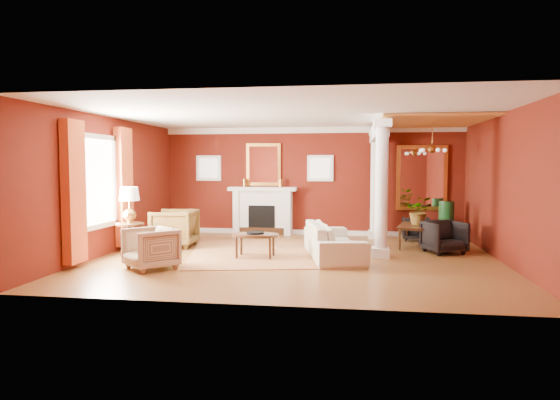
% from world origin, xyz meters
% --- Properties ---
extents(ground, '(8.00, 8.00, 0.00)m').
position_xyz_m(ground, '(0.00, 0.00, 0.00)').
color(ground, brown).
rests_on(ground, ground).
extents(room_shell, '(8.04, 7.04, 2.92)m').
position_xyz_m(room_shell, '(0.00, 0.00, 2.02)').
color(room_shell, '#5A130C').
rests_on(room_shell, ground).
extents(fireplace, '(1.85, 0.42, 1.29)m').
position_xyz_m(fireplace, '(-1.30, 3.32, 0.65)').
color(fireplace, white).
rests_on(fireplace, ground).
extents(overmantel_mirror, '(0.95, 0.07, 1.15)m').
position_xyz_m(overmantel_mirror, '(-1.30, 3.45, 1.90)').
color(overmantel_mirror, gold).
rests_on(overmantel_mirror, fireplace).
extents(flank_window_left, '(0.70, 0.07, 0.70)m').
position_xyz_m(flank_window_left, '(-2.85, 3.46, 1.80)').
color(flank_window_left, white).
rests_on(flank_window_left, room_shell).
extents(flank_window_right, '(0.70, 0.07, 0.70)m').
position_xyz_m(flank_window_right, '(0.25, 3.46, 1.80)').
color(flank_window_right, white).
rests_on(flank_window_right, room_shell).
extents(left_window, '(0.21, 2.55, 2.60)m').
position_xyz_m(left_window, '(-3.89, -0.60, 1.42)').
color(left_window, white).
rests_on(left_window, room_shell).
extents(column_front, '(0.36, 0.36, 2.80)m').
position_xyz_m(column_front, '(1.70, 0.30, 1.43)').
color(column_front, white).
rests_on(column_front, ground).
extents(column_back, '(0.36, 0.36, 2.80)m').
position_xyz_m(column_back, '(1.70, 3.00, 1.43)').
color(column_back, white).
rests_on(column_back, ground).
extents(header_beam, '(0.30, 3.20, 0.32)m').
position_xyz_m(header_beam, '(1.70, 1.90, 2.62)').
color(header_beam, white).
rests_on(header_beam, column_front).
extents(amber_ceiling, '(2.30, 3.40, 0.04)m').
position_xyz_m(amber_ceiling, '(2.85, 1.75, 2.87)').
color(amber_ceiling, '#D3873E').
rests_on(amber_ceiling, room_shell).
extents(dining_mirror, '(1.30, 0.07, 1.70)m').
position_xyz_m(dining_mirror, '(2.90, 3.45, 1.55)').
color(dining_mirror, gold).
rests_on(dining_mirror, room_shell).
extents(chandelier, '(0.60, 0.62, 0.75)m').
position_xyz_m(chandelier, '(2.90, 1.80, 2.25)').
color(chandelier, '#AF7D37').
rests_on(chandelier, room_shell).
extents(crown_trim, '(8.00, 0.08, 0.16)m').
position_xyz_m(crown_trim, '(0.00, 3.46, 2.82)').
color(crown_trim, white).
rests_on(crown_trim, room_shell).
extents(base_trim, '(8.00, 0.08, 0.12)m').
position_xyz_m(base_trim, '(0.00, 3.46, 0.06)').
color(base_trim, white).
rests_on(base_trim, ground).
extents(rug, '(3.37, 4.07, 0.01)m').
position_xyz_m(rug, '(-0.94, 0.45, 0.01)').
color(rug, maroon).
rests_on(rug, ground).
extents(sofa, '(1.18, 2.48, 0.94)m').
position_xyz_m(sofa, '(0.75, 0.13, 0.47)').
color(sofa, beige).
rests_on(sofa, ground).
extents(armchair_leopard, '(0.91, 0.96, 0.96)m').
position_xyz_m(armchair_leopard, '(-2.94, 0.96, 0.48)').
color(armchair_leopard, black).
rests_on(armchair_leopard, ground).
extents(armchair_stripe, '(1.10, 1.10, 0.83)m').
position_xyz_m(armchair_stripe, '(-2.49, -1.48, 0.41)').
color(armchair_stripe, tan).
rests_on(armchair_stripe, ground).
extents(coffee_table, '(0.97, 0.97, 0.49)m').
position_xyz_m(coffee_table, '(-0.83, -0.11, 0.45)').
color(coffee_table, black).
rests_on(coffee_table, ground).
extents(coffee_book, '(0.16, 0.02, 0.21)m').
position_xyz_m(coffee_book, '(-0.89, -0.10, 0.60)').
color(coffee_book, black).
rests_on(coffee_book, coffee_table).
extents(side_table, '(0.57, 0.57, 1.43)m').
position_xyz_m(side_table, '(-3.50, -0.15, 0.95)').
color(side_table, black).
rests_on(side_table, ground).
extents(dining_table, '(0.81, 1.55, 0.82)m').
position_xyz_m(dining_table, '(2.66, 1.78, 0.41)').
color(dining_table, black).
rests_on(dining_table, ground).
extents(dining_chair_near, '(0.95, 0.93, 0.76)m').
position_xyz_m(dining_chair_near, '(3.07, 0.97, 0.38)').
color(dining_chair_near, black).
rests_on(dining_chair_near, ground).
extents(dining_chair_far, '(0.66, 0.63, 0.66)m').
position_xyz_m(dining_chair_far, '(2.69, 2.76, 0.33)').
color(dining_chair_far, black).
rests_on(dining_chair_far, ground).
extents(green_urn, '(0.42, 0.42, 1.00)m').
position_xyz_m(green_urn, '(3.44, 2.86, 0.39)').
color(green_urn, '#133C18').
rests_on(green_urn, ground).
extents(potted_plant, '(0.66, 0.72, 0.51)m').
position_xyz_m(potted_plant, '(2.63, 1.70, 1.07)').
color(potted_plant, '#26591E').
rests_on(potted_plant, dining_table).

